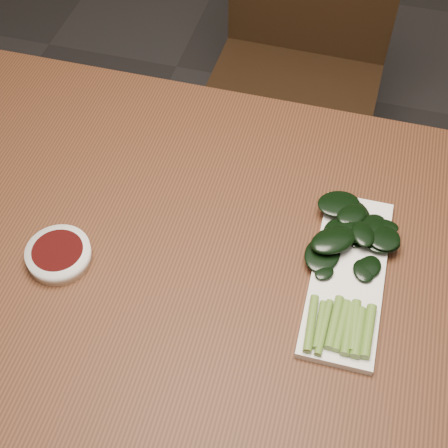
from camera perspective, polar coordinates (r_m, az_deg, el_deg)
ground at (r=1.71m, az=-0.08°, el=-17.23°), size 6.00×6.00×0.00m
table at (r=1.10m, az=-0.11°, el=-4.95°), size 1.40×0.80×0.75m
chair_far at (r=1.81m, az=6.67°, el=14.14°), size 0.48×0.48×0.89m
sauce_bowl at (r=1.05m, az=-14.86°, el=-2.72°), size 0.11×0.11×0.03m
serving_plate at (r=1.03m, az=11.25°, el=-4.62°), size 0.12×0.32×0.01m
gai_lan at (r=1.03m, az=11.50°, el=-2.66°), size 0.16×0.32×0.03m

